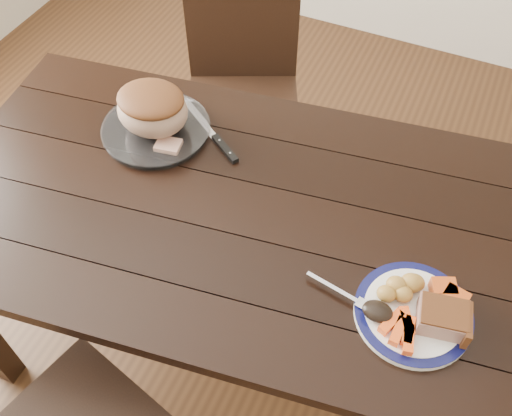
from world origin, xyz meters
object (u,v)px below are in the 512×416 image
at_px(roast_joint, 153,110).
at_px(dinner_plate, 413,313).
at_px(pork_slice, 443,318).
at_px(chair_far, 243,80).
at_px(fork, 345,295).
at_px(serving_platter, 156,130).
at_px(dining_table, 233,226).
at_px(carving_knife, 218,141).

bearing_deg(roast_joint, dinner_plate, -18.22).
bearing_deg(pork_slice, chair_far, 136.28).
xyz_separation_m(chair_far, fork, (0.68, -0.88, 0.25)).
distance_m(chair_far, serving_platter, 0.62).
relative_size(serving_platter, roast_joint, 1.49).
height_order(serving_platter, pork_slice, pork_slice).
relative_size(dining_table, carving_knife, 6.11).
distance_m(dinner_plate, carving_knife, 0.73).
height_order(chair_far, roast_joint, chair_far).
xyz_separation_m(chair_far, carving_knife, (0.18, -0.54, 0.23)).
height_order(pork_slice, carving_knife, pork_slice).
distance_m(pork_slice, fork, 0.22).
bearing_deg(pork_slice, dining_table, 167.70).
bearing_deg(dining_table, dinner_plate, -13.14).
bearing_deg(serving_platter, carving_knife, 11.62).
bearing_deg(carving_knife, chair_far, 141.45).
xyz_separation_m(chair_far, roast_joint, (-0.01, -0.57, 0.31)).
xyz_separation_m(dining_table, fork, (0.36, -0.15, 0.11)).
relative_size(serving_platter, pork_slice, 2.86).
bearing_deg(roast_joint, chair_far, 89.32).
bearing_deg(dining_table, roast_joint, 154.19).
distance_m(dinner_plate, pork_slice, 0.07).
distance_m(dining_table, dinner_plate, 0.54).
height_order(chair_far, dinner_plate, chair_far).
relative_size(chair_far, serving_platter, 3.00).
distance_m(pork_slice, roast_joint, 0.95).
xyz_separation_m(dining_table, serving_platter, (-0.32, 0.16, 0.10)).
height_order(dining_table, carving_knife, carving_knife).
xyz_separation_m(dinner_plate, serving_platter, (-0.84, 0.28, 0.00)).
xyz_separation_m(dinner_plate, fork, (-0.16, -0.02, 0.01)).
bearing_deg(carving_knife, roast_joint, -135.24).
distance_m(serving_platter, carving_knife, 0.19).
height_order(serving_platter, roast_joint, roast_joint).
xyz_separation_m(serving_platter, pork_slice, (0.90, -0.28, 0.04)).
xyz_separation_m(dining_table, chair_far, (-0.32, 0.73, -0.13)).
distance_m(chair_far, roast_joint, 0.65).
xyz_separation_m(dinner_plate, roast_joint, (-0.84, 0.28, 0.08)).
distance_m(serving_platter, roast_joint, 0.08).
xyz_separation_m(dining_table, carving_knife, (-0.14, 0.19, 0.10)).
bearing_deg(pork_slice, roast_joint, 162.62).
distance_m(dining_table, roast_joint, 0.40).
distance_m(dining_table, serving_platter, 0.37).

